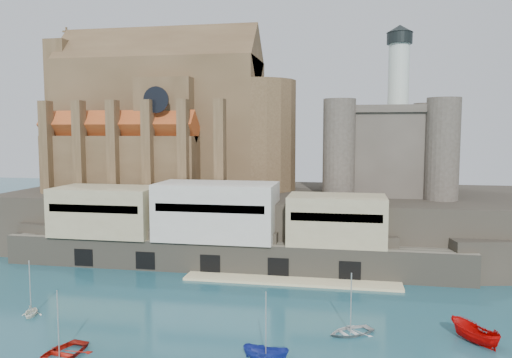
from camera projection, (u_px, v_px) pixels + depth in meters
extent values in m
plane|color=#194754|center=(252.00, 332.00, 51.76)|extent=(300.00, 300.00, 0.00)
cube|color=black|center=(294.00, 219.00, 90.44)|extent=(100.00, 34.00, 10.00)
cube|color=black|center=(51.00, 241.00, 81.34)|extent=(9.00, 5.00, 6.00)
cube|color=black|center=(143.00, 245.00, 78.45)|extent=(9.00, 5.00, 6.00)
cube|color=black|center=(249.00, 249.00, 75.38)|extent=(9.00, 5.00, 6.00)
cube|color=black|center=(364.00, 254.00, 72.31)|extent=(9.00, 5.00, 6.00)
cube|color=black|center=(481.00, 259.00, 69.42)|extent=(9.00, 5.00, 6.00)
cube|color=#686353|center=(228.00, 255.00, 75.02)|extent=(70.00, 6.00, 4.50)
cube|color=beige|center=(291.00, 281.00, 69.01)|extent=(30.00, 4.00, 0.40)
cube|color=black|center=(84.00, 257.00, 76.21)|extent=(3.00, 0.40, 2.60)
cube|color=black|center=(146.00, 260.00, 74.40)|extent=(3.00, 0.40, 2.60)
cube|color=black|center=(210.00, 263.00, 72.60)|extent=(3.00, 0.40, 2.60)
cube|color=black|center=(278.00, 267.00, 70.79)|extent=(3.00, 0.40, 2.60)
cube|color=black|center=(350.00, 270.00, 68.99)|extent=(3.00, 0.40, 2.60)
cube|color=tan|center=(107.00, 211.00, 79.03)|extent=(16.00, 9.00, 7.50)
cube|color=beige|center=(217.00, 211.00, 75.73)|extent=(18.00, 9.00, 8.50)
cube|color=tan|center=(337.00, 219.00, 72.56)|extent=(14.00, 8.00, 7.00)
cube|color=#503C25|center=(160.00, 125.00, 95.46)|extent=(38.00, 14.00, 24.00)
cube|color=#503C25|center=(159.00, 61.00, 94.31)|extent=(38.00, 13.01, 13.01)
cylinder|color=#503C25|center=(258.00, 136.00, 92.22)|extent=(14.00, 14.00, 20.00)
cube|color=#503C25|center=(181.00, 135.00, 94.93)|extent=(10.00, 20.00, 20.00)
cube|color=#503C25|center=(120.00, 164.00, 87.55)|extent=(28.00, 5.00, 10.00)
cube|color=#503C25|center=(160.00, 159.00, 106.15)|extent=(28.00, 5.00, 10.00)
cube|color=#A5441C|center=(119.00, 127.00, 86.92)|extent=(28.00, 5.66, 5.66)
cube|color=#A5441C|center=(159.00, 127.00, 105.52)|extent=(28.00, 5.66, 5.66)
cube|color=#503C25|center=(69.00, 115.00, 98.70)|extent=(4.00, 10.00, 28.00)
cylinder|color=black|center=(156.00, 100.00, 82.56)|extent=(4.40, 0.30, 4.40)
cube|color=#503C25|center=(47.00, 147.00, 86.50)|extent=(1.60, 2.20, 16.00)
cube|color=#503C25|center=(80.00, 148.00, 85.38)|extent=(1.60, 2.20, 16.00)
cube|color=#503C25|center=(113.00, 148.00, 84.26)|extent=(1.60, 2.20, 16.00)
cube|color=#503C25|center=(148.00, 148.00, 83.14)|extent=(1.60, 2.20, 16.00)
cube|color=#503C25|center=(184.00, 148.00, 82.02)|extent=(1.60, 2.20, 16.00)
cube|color=#503C25|center=(220.00, 149.00, 80.90)|extent=(1.60, 2.20, 16.00)
cube|color=#443E36|center=(386.00, 153.00, 87.38)|extent=(16.00, 16.00, 14.00)
cube|color=#443E36|center=(387.00, 110.00, 86.67)|extent=(17.00, 17.00, 1.20)
cylinder|color=#443E36|center=(339.00, 149.00, 80.90)|extent=(5.20, 5.20, 16.00)
cylinder|color=#443E36|center=(442.00, 149.00, 78.01)|extent=(5.20, 5.20, 16.00)
cylinder|color=#443E36|center=(340.00, 146.00, 96.56)|extent=(5.20, 5.20, 16.00)
cylinder|color=#443E36|center=(427.00, 146.00, 93.67)|extent=(5.20, 5.20, 16.00)
cylinder|color=silver|center=(399.00, 79.00, 87.73)|extent=(3.60, 3.60, 12.00)
cylinder|color=black|center=(400.00, 38.00, 87.06)|extent=(4.40, 4.40, 2.00)
cone|color=black|center=(400.00, 29.00, 86.91)|extent=(4.60, 4.60, 1.40)
imported|color=#A2130A|center=(59.00, 358.00, 45.84)|extent=(4.57, 1.97, 6.20)
imported|color=white|center=(31.00, 316.00, 56.37)|extent=(2.99, 2.29, 3.06)
imported|color=#BA0504|center=(474.00, 342.00, 49.36)|extent=(3.01, 3.03, 5.66)
imported|color=silver|center=(350.00, 333.00, 51.45)|extent=(2.90, 3.53, 5.01)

